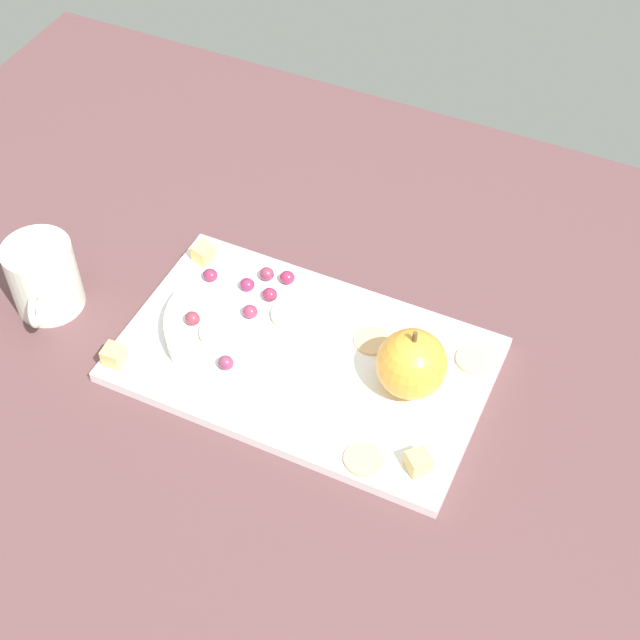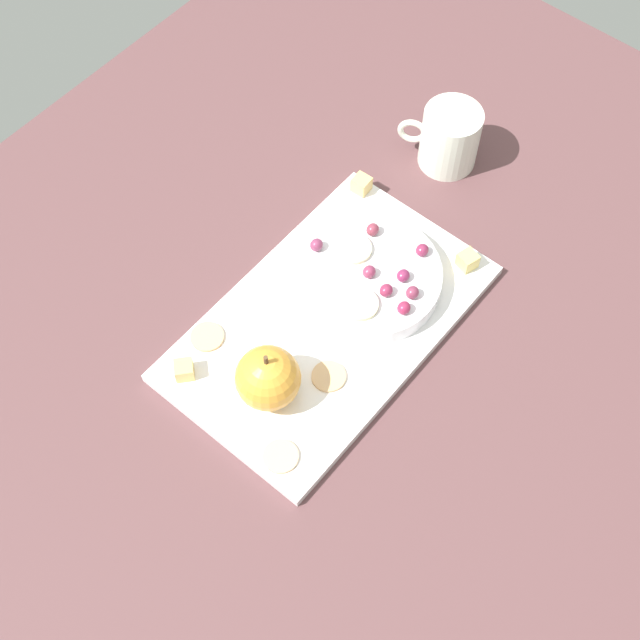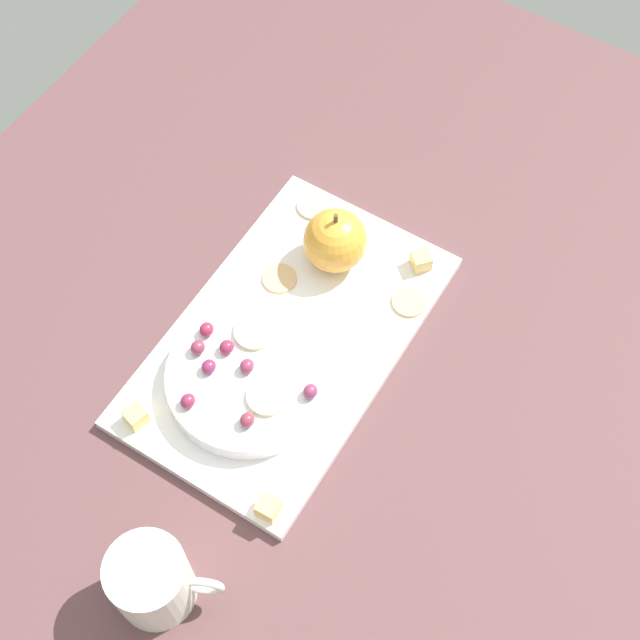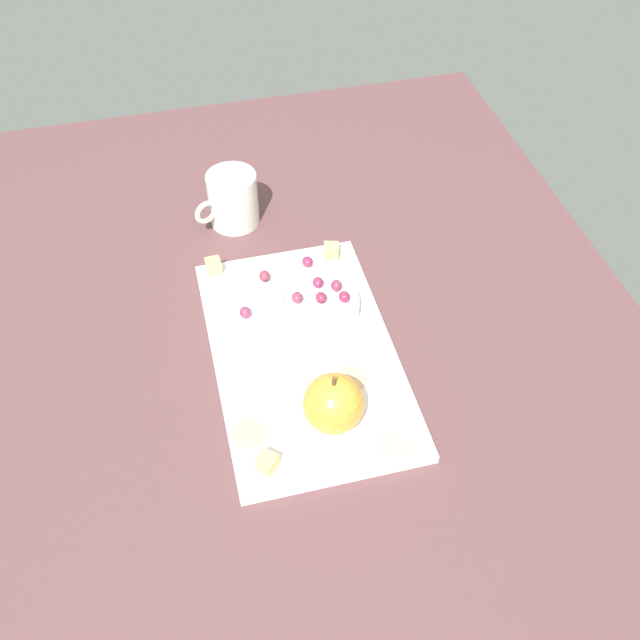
% 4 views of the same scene
% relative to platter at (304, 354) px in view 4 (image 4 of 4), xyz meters
% --- Properties ---
extents(table, '(1.31, 1.03, 0.04)m').
position_rel_platter_xyz_m(table, '(0.01, 0.02, -0.03)').
color(table, brown).
rests_on(table, ground).
extents(platter, '(0.40, 0.24, 0.01)m').
position_rel_platter_xyz_m(platter, '(0.00, 0.00, 0.00)').
color(platter, white).
rests_on(platter, table).
extents(serving_dish, '(0.18, 0.18, 0.03)m').
position_rel_platter_xyz_m(serving_dish, '(0.07, -0.00, 0.02)').
color(serving_dish, white).
rests_on(serving_dish, platter).
extents(apple_whole, '(0.08, 0.08, 0.08)m').
position_rel_platter_xyz_m(apple_whole, '(-0.12, -0.01, 0.04)').
color(apple_whole, gold).
rests_on(apple_whole, platter).
extents(apple_stem, '(0.01, 0.01, 0.01)m').
position_rel_platter_xyz_m(apple_stem, '(-0.12, -0.01, 0.09)').
color(apple_stem, brown).
rests_on(apple_stem, apple_whole).
extents(cheese_cube_0, '(0.02, 0.02, 0.02)m').
position_rel_platter_xyz_m(cheese_cube_0, '(0.18, 0.09, 0.02)').
color(cheese_cube_0, '#EFC471').
rests_on(cheese_cube_0, platter).
extents(cheese_cube_1, '(0.03, 0.03, 0.02)m').
position_rel_platter_xyz_m(cheese_cube_1, '(0.17, -0.08, 0.02)').
color(cheese_cube_1, '#EDD472').
rests_on(cheese_cube_1, platter).
extents(cheese_cube_2, '(0.03, 0.03, 0.02)m').
position_rel_platter_xyz_m(cheese_cube_2, '(-0.16, 0.08, 0.02)').
color(cheese_cube_2, '#E4C670').
rests_on(cheese_cube_2, platter).
extents(cracker_0, '(0.04, 0.04, 0.00)m').
position_rel_platter_xyz_m(cracker_0, '(-0.06, -0.05, 0.01)').
color(cracker_0, '#E5B27C').
rests_on(cracker_0, platter).
extents(cracker_1, '(0.04, 0.04, 0.00)m').
position_rel_platter_xyz_m(cracker_1, '(-0.17, -0.07, 0.01)').
color(cracker_1, '#E4B68B').
rests_on(cracker_1, platter).
extents(cracker_2, '(0.04, 0.04, 0.00)m').
position_rel_platter_xyz_m(cracker_2, '(-0.11, 0.10, 0.01)').
color(cracker_2, '#E2B37E').
rests_on(cracker_2, platter).
extents(grape_0, '(0.02, 0.02, 0.02)m').
position_rel_platter_xyz_m(grape_0, '(0.06, 0.07, 0.04)').
color(grape_0, '#853657').
rests_on(grape_0, serving_dish).
extents(grape_1, '(0.02, 0.02, 0.01)m').
position_rel_platter_xyz_m(grape_1, '(0.09, -0.04, 0.04)').
color(grape_1, '#832850').
rests_on(grape_1, serving_dish).
extents(grape_2, '(0.02, 0.02, 0.02)m').
position_rel_platter_xyz_m(grape_2, '(0.07, -0.01, 0.04)').
color(grape_2, '#8C3351').
rests_on(grape_2, serving_dish).
extents(grape_3, '(0.02, 0.02, 0.02)m').
position_rel_platter_xyz_m(grape_3, '(0.12, 0.03, 0.04)').
color(grape_3, '#873345').
rests_on(grape_3, serving_dish).
extents(grape_4, '(0.02, 0.02, 0.02)m').
position_rel_platter_xyz_m(grape_4, '(0.05, -0.07, 0.04)').
color(grape_4, '#992749').
rests_on(grape_4, serving_dish).
extents(grape_5, '(0.02, 0.02, 0.02)m').
position_rel_platter_xyz_m(grape_5, '(0.08, -0.07, 0.04)').
color(grape_5, '#82324D').
rests_on(grape_5, serving_dish).
extents(grape_6, '(0.02, 0.02, 0.01)m').
position_rel_platter_xyz_m(grape_6, '(0.14, -0.04, 0.04)').
color(grape_6, '#85284A').
rests_on(grape_6, serving_dish).
extents(grape_7, '(0.02, 0.02, 0.01)m').
position_rel_platter_xyz_m(grape_7, '(0.06, -0.04, 0.04)').
color(grape_7, '#892747').
rests_on(grape_7, serving_dish).
extents(apple_slice_0, '(0.05, 0.05, 0.01)m').
position_rel_platter_xyz_m(apple_slice_0, '(0.03, -0.03, 0.04)').
color(apple_slice_0, beige).
rests_on(apple_slice_0, serving_dish).
extents(apple_slice_1, '(0.05, 0.05, 0.01)m').
position_rel_platter_xyz_m(apple_slice_1, '(0.09, 0.03, 0.04)').
color(apple_slice_1, '#F1E8B0').
rests_on(apple_slice_1, serving_dish).
extents(cup, '(0.08, 0.11, 0.09)m').
position_rel_platter_xyz_m(cup, '(0.31, 0.04, 0.04)').
color(cup, white).
rests_on(cup, table).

